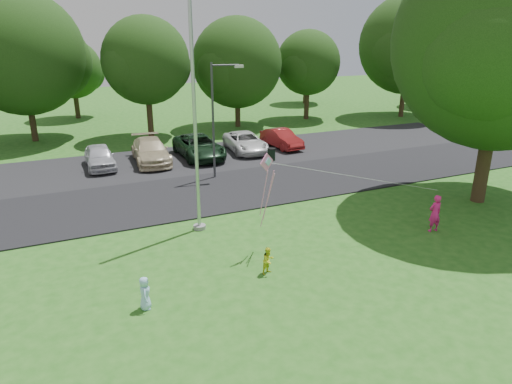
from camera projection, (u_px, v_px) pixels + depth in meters
name	position (u px, v px, depth m)	size (l,w,h in m)	color
ground	(343.00, 266.00, 15.54)	(120.00, 120.00, 0.00)	#256219
park_road	(241.00, 188.00, 23.27)	(60.00, 6.00, 0.06)	black
parking_strip	(202.00, 158.00, 28.85)	(42.00, 7.00, 0.06)	black
flagpole	(195.00, 127.00, 17.10)	(0.50, 0.50, 10.00)	#B7BABF
street_lamp	(217.00, 111.00, 23.78)	(1.71, 0.43, 6.11)	#3F3F44
trash_can	(271.00, 155.00, 28.01)	(0.52, 0.52, 0.82)	black
big_tree	(504.00, 47.00, 19.13)	(9.83, 9.29, 11.85)	#332316
tree_row	(183.00, 57.00, 35.10)	(64.35, 11.94, 10.88)	#332316
horizon_trees	(182.00, 67.00, 44.82)	(77.46, 7.20, 7.02)	#332316
parked_cars	(195.00, 147.00, 28.60)	(13.53, 5.11, 1.41)	silver
woman	(435.00, 213.00, 18.01)	(0.56, 0.37, 1.53)	#F22083
child_yellow	(268.00, 261.00, 14.92)	(0.45, 0.35, 0.92)	yellow
child_blue	(145.00, 293.00, 12.97)	(0.49, 0.32, 1.01)	#A1D6F8
kite	(271.00, 174.00, 15.67)	(7.14, 1.45, 2.78)	pink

